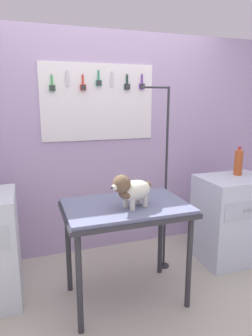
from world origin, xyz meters
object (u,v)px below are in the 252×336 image
Objects in this scene: grooming_arm at (165,188)px; soda_bottle at (238,162)px; grooming_table at (126,215)px; cabinet_right at (232,218)px; dog at (131,189)px.

grooming_arm is 0.85m from soda_bottle.
grooming_table is 1.12× the size of cabinet_right.
grooming_arm reaches higher than grooming_table.
soda_bottle reaches higher than cabinet_right.
cabinet_right is at bearing -5.06° from grooming_arm.
dog is 0.42× the size of cabinet_right.
cabinet_right is at bearing -137.90° from soda_bottle.
grooming_table is 3.38× the size of soda_bottle.
dog is 1.26× the size of soda_bottle.
grooming_table is 0.61m from grooming_arm.
cabinet_right reaches higher than grooming_table.
grooming_arm reaches higher than dog.
grooming_arm is 6.01× the size of soda_bottle.
grooming_arm reaches higher than cabinet_right.
dog is 1.39m from soda_bottle.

